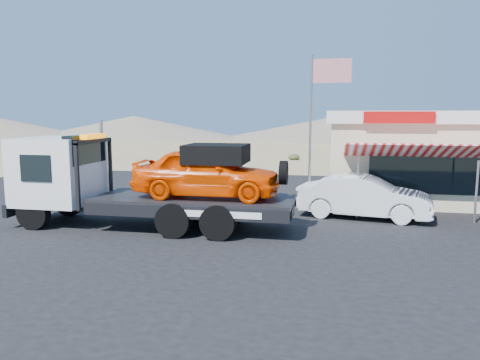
{
  "coord_description": "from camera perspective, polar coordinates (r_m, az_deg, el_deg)",
  "views": [
    {
      "loc": [
        5.56,
        -13.95,
        3.8
      ],
      "look_at": [
        2.41,
        1.97,
        1.5
      ],
      "focal_mm": 35.0,
      "sensor_mm": 36.0,
      "label": 1
    }
  ],
  "objects": [
    {
      "name": "flagpole",
      "position": [
        18.46,
        9.34,
        7.85
      ],
      "size": [
        1.55,
        0.1,
        6.0
      ],
      "color": "#99999E",
      "rests_on": "asphalt_lot"
    },
    {
      "name": "ground",
      "position": [
        15.49,
        -10.27,
        -6.27
      ],
      "size": [
        120.0,
        120.0,
        0.0
      ],
      "primitive_type": "plane",
      "color": "olive",
      "rests_on": "ground"
    },
    {
      "name": "white_sedan",
      "position": [
        17.67,
        14.87,
        -1.97
      ],
      "size": [
        4.97,
        2.47,
        1.56
      ],
      "primitive_type": "imported",
      "rotation": [
        0.0,
        0.0,
        1.39
      ],
      "color": "silver",
      "rests_on": "asphalt_lot"
    },
    {
      "name": "distant_hills",
      "position": [
        70.79,
        -1.33,
        6.51
      ],
      "size": [
        126.0,
        48.0,
        4.2
      ],
      "color": "#726B59",
      "rests_on": "ground"
    },
    {
      "name": "asphalt_lot",
      "position": [
        17.73,
        -0.65,
        -4.28
      ],
      "size": [
        32.0,
        24.0,
        0.02
      ],
      "primitive_type": "cube",
      "color": "black",
      "rests_on": "ground"
    },
    {
      "name": "desert_scrub",
      "position": [
        31.23,
        -24.22,
        0.9
      ],
      "size": [
        27.09,
        35.35,
        0.66
      ],
      "color": "#374123",
      "rests_on": "ground"
    },
    {
      "name": "tow_truck",
      "position": [
        15.93,
        -11.56,
        0.23
      ],
      "size": [
        9.31,
        2.76,
        3.11
      ],
      "color": "black",
      "rests_on": "asphalt_lot"
    },
    {
      "name": "jerky_store",
      "position": [
        23.52,
        23.32,
        3.0
      ],
      "size": [
        10.4,
        9.97,
        3.9
      ],
      "color": "beige",
      "rests_on": "asphalt_lot"
    }
  ]
}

